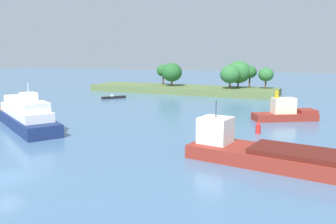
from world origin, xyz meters
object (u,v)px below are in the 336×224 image
Objects in this scene: fishing_skiff at (114,97)px; channel_buoy_red at (258,128)px; white_riverboat at (26,115)px; tugboat at (286,113)px.

channel_buoy_red reaches higher than fishing_skiff.
white_riverboat is 34.31m from channel_buoy_red.
fishing_skiff is 2.93× the size of channel_buoy_red.
tugboat is 41.55m from white_riverboat.
tugboat is 1.93× the size of fishing_skiff.
white_riverboat reaches higher than fishing_skiff.
white_riverboat is 3.59× the size of fishing_skiff.
tugboat is 12.23m from channel_buoy_red.
tugboat reaches higher than channel_buoy_red.
channel_buoy_red is (-2.43, -11.98, -0.46)m from tugboat.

